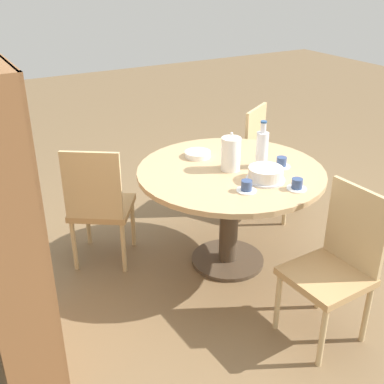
% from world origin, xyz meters
% --- Properties ---
extents(ground_plane, '(14.00, 14.00, 0.00)m').
position_xyz_m(ground_plane, '(0.00, 0.00, 0.00)').
color(ground_plane, brown).
extents(dining_table, '(1.29, 1.29, 0.75)m').
position_xyz_m(dining_table, '(0.00, 0.00, 0.60)').
color(dining_table, '#473828').
rests_on(dining_table, ground_plane).
extents(chair_a, '(0.44, 0.44, 0.93)m').
position_xyz_m(chair_a, '(-0.92, -0.11, 0.48)').
color(chair_a, tan).
rests_on(chair_a, ground_plane).
extents(chair_b, '(0.58, 0.58, 0.93)m').
position_xyz_m(chair_b, '(0.54, -0.76, 0.48)').
color(chair_b, tan).
rests_on(chair_b, ground_plane).
extents(chair_c, '(0.58, 0.58, 0.93)m').
position_xyz_m(chair_c, '(0.46, 0.80, 0.48)').
color(chair_c, tan).
rests_on(chair_c, ground_plane).
extents(bookshelf, '(0.93, 0.28, 1.69)m').
position_xyz_m(bookshelf, '(-0.21, 1.52, 0.84)').
color(bookshelf, brown).
rests_on(bookshelf, ground_plane).
extents(coffee_pot, '(0.13, 0.13, 0.27)m').
position_xyz_m(coffee_pot, '(0.00, 0.01, 0.88)').
color(coffee_pot, white).
rests_on(coffee_pot, dining_table).
extents(water_bottle, '(0.08, 0.08, 0.33)m').
position_xyz_m(water_bottle, '(-0.07, -0.21, 0.89)').
color(water_bottle, silver).
rests_on(water_bottle, dining_table).
extents(cake_main, '(0.26, 0.26, 0.09)m').
position_xyz_m(cake_main, '(-0.26, -0.09, 0.80)').
color(cake_main, silver).
rests_on(cake_main, dining_table).
extents(cup_a, '(0.13, 0.13, 0.07)m').
position_xyz_m(cup_a, '(-0.33, 0.11, 0.78)').
color(cup_a, white).
rests_on(cup_a, dining_table).
extents(cup_b, '(0.13, 0.13, 0.07)m').
position_xyz_m(cup_b, '(-0.14, -0.33, 0.78)').
color(cup_b, white).
rests_on(cup_b, dining_table).
extents(cup_c, '(0.13, 0.13, 0.07)m').
position_xyz_m(cup_c, '(-0.47, -0.18, 0.78)').
color(cup_c, white).
rests_on(cup_c, dining_table).
extents(plate_stack, '(0.19, 0.19, 0.04)m').
position_xyz_m(plate_stack, '(0.32, 0.08, 0.77)').
color(plate_stack, white).
rests_on(plate_stack, dining_table).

